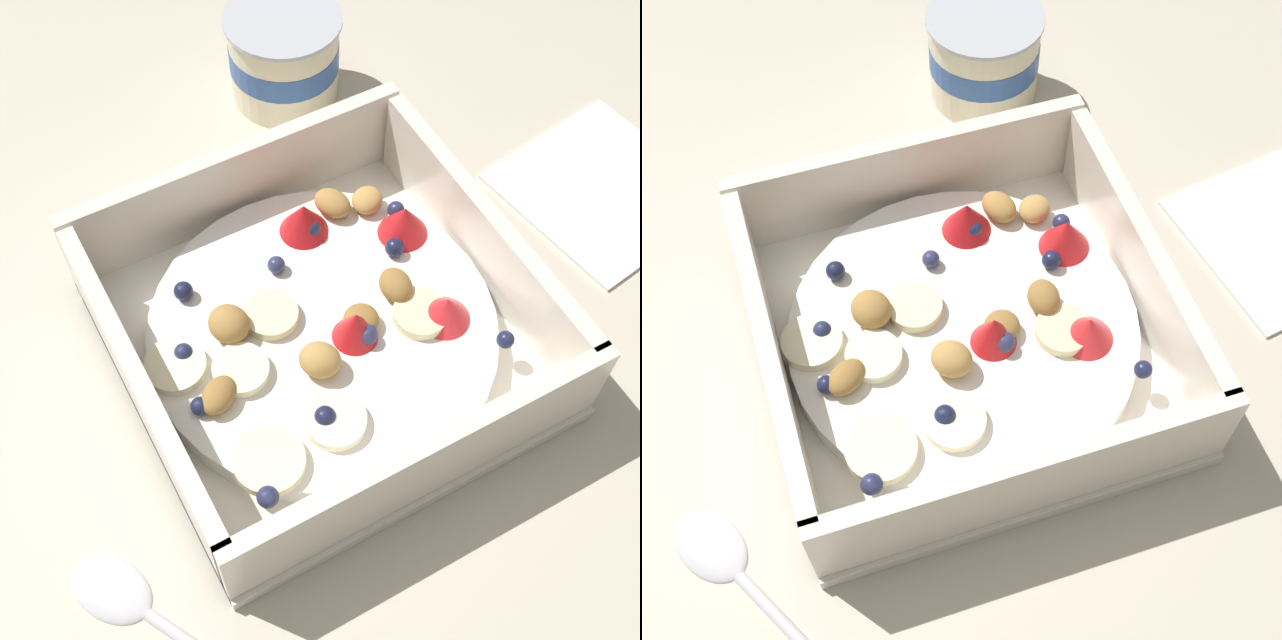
{
  "view_description": "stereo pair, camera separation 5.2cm",
  "coord_description": "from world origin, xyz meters",
  "views": [
    {
      "loc": [
        -0.13,
        -0.24,
        0.47
      ],
      "look_at": [
        0.01,
        0.0,
        0.03
      ],
      "focal_mm": 50.29,
      "sensor_mm": 36.0,
      "label": 1
    },
    {
      "loc": [
        -0.08,
        -0.26,
        0.47
      ],
      "look_at": [
        0.01,
        0.0,
        0.03
      ],
      "focal_mm": 50.29,
      "sensor_mm": 36.0,
      "label": 2
    }
  ],
  "objects": [
    {
      "name": "yogurt_cup",
      "position": [
        0.09,
        0.21,
        0.03
      ],
      "size": [
        0.08,
        0.08,
        0.07
      ],
      "color": "beige",
      "rests_on": "ground"
    },
    {
      "name": "spoon",
      "position": [
        -0.15,
        -0.1,
        0.0
      ],
      "size": [
        0.1,
        0.16,
        0.01
      ],
      "color": "silver",
      "rests_on": "ground"
    },
    {
      "name": "fruit_bowl",
      "position": [
        0.01,
        0.0,
        0.02
      ],
      "size": [
        0.23,
        0.23,
        0.07
      ],
      "color": "white",
      "rests_on": "ground"
    },
    {
      "name": "ground_plane",
      "position": [
        0.0,
        0.0,
        0.0
      ],
      "size": [
        2.4,
        2.4,
        0.0
      ],
      "primitive_type": "plane",
      "color": "beige"
    }
  ]
}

